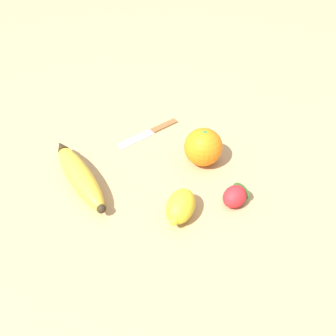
{
  "coord_description": "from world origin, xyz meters",
  "views": [
    {
      "loc": [
        -0.31,
        -0.37,
        0.49
      ],
      "look_at": [
        -0.02,
        -0.01,
        0.03
      ],
      "focal_mm": 35.0,
      "sensor_mm": 36.0,
      "label": 1
    }
  ],
  "objects_px": {
    "lemon": "(180,206)",
    "paring_knife": "(151,132)",
    "orange": "(203,147)",
    "strawberry": "(236,195)",
    "banana": "(79,175)"
  },
  "relations": [
    {
      "from": "paring_knife",
      "to": "orange",
      "type": "bearing_deg",
      "value": -168.54
    },
    {
      "from": "lemon",
      "to": "paring_knife",
      "type": "distance_m",
      "value": 0.25
    },
    {
      "from": "orange",
      "to": "lemon",
      "type": "bearing_deg",
      "value": -148.18
    },
    {
      "from": "strawberry",
      "to": "paring_knife",
      "type": "relative_size",
      "value": 0.36
    },
    {
      "from": "strawberry",
      "to": "paring_knife",
      "type": "xyz_separation_m",
      "value": [
        0.0,
        0.27,
        -0.02
      ]
    },
    {
      "from": "banana",
      "to": "orange",
      "type": "bearing_deg",
      "value": -109.21
    },
    {
      "from": "banana",
      "to": "lemon",
      "type": "height_order",
      "value": "lemon"
    },
    {
      "from": "strawberry",
      "to": "paring_knife",
      "type": "distance_m",
      "value": 0.27
    },
    {
      "from": "orange",
      "to": "lemon",
      "type": "distance_m",
      "value": 0.16
    },
    {
      "from": "lemon",
      "to": "paring_knife",
      "type": "bearing_deg",
      "value": 65.74
    },
    {
      "from": "banana",
      "to": "lemon",
      "type": "xyz_separation_m",
      "value": [
        0.1,
        -0.19,
        0.0
      ]
    },
    {
      "from": "paring_knife",
      "to": "lemon",
      "type": "bearing_deg",
      "value": 156.92
    },
    {
      "from": "strawberry",
      "to": "banana",
      "type": "bearing_deg",
      "value": 126.56
    },
    {
      "from": "banana",
      "to": "strawberry",
      "type": "xyz_separation_m",
      "value": [
        0.21,
        -0.23,
        -0.0
      ]
    },
    {
      "from": "banana",
      "to": "orange",
      "type": "distance_m",
      "value": 0.26
    }
  ]
}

